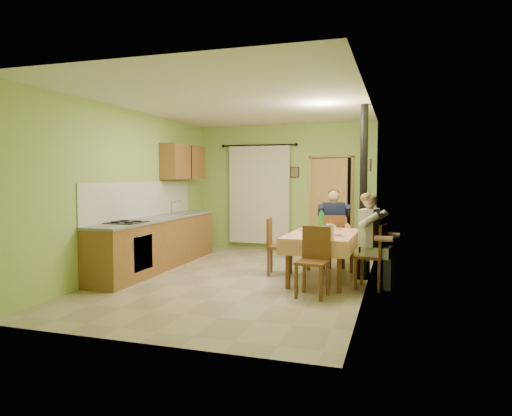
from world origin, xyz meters
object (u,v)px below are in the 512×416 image
(chair_left, at_px, (279,258))
(chair_far, at_px, (333,252))
(dining_table, at_px, (322,257))
(chair_near, at_px, (313,276))
(stove_flue, at_px, (363,216))
(man_right, at_px, (371,230))
(chair_right, at_px, (371,269))
(man_far, at_px, (334,219))

(chair_left, bearing_deg, chair_far, 132.10)
(dining_table, bearing_deg, chair_near, -86.84)
(dining_table, distance_m, stove_flue, 0.94)
(dining_table, height_order, man_right, man_right)
(chair_far, xyz_separation_m, stove_flue, (0.57, -0.79, 0.73))
(chair_near, distance_m, chair_left, 1.45)
(chair_right, distance_m, man_far, 1.72)
(chair_far, xyz_separation_m, chair_right, (0.75, -1.42, -0.00))
(chair_left, distance_m, man_right, 1.71)
(man_right, relative_size, stove_flue, 0.50)
(stove_flue, bearing_deg, chair_far, 125.94)
(chair_left, bearing_deg, stove_flue, 88.11)
(chair_near, distance_m, man_right, 1.18)
(chair_left, relative_size, man_right, 0.69)
(chair_far, distance_m, man_right, 1.70)
(man_far, bearing_deg, dining_table, -102.64)
(man_far, bearing_deg, chair_far, -90.00)
(chair_left, relative_size, stove_flue, 0.34)
(chair_far, bearing_deg, man_far, 90.00)
(chair_near, bearing_deg, chair_left, -50.26)
(chair_near, relative_size, stove_flue, 0.34)
(chair_near, height_order, chair_right, same)
(man_far, bearing_deg, man_right, -74.01)
(dining_table, relative_size, chair_right, 1.80)
(chair_near, distance_m, chair_right, 1.03)
(chair_right, xyz_separation_m, man_far, (-0.75, 1.44, 0.59))
(dining_table, relative_size, man_far, 1.25)
(dining_table, distance_m, chair_left, 0.79)
(man_right, bearing_deg, stove_flue, 26.16)
(dining_table, xyz_separation_m, chair_left, (-0.76, 0.19, -0.09))
(chair_left, xyz_separation_m, man_right, (1.52, -0.51, 0.59))
(chair_near, xyz_separation_m, chair_left, (-0.79, 1.22, -0.00))
(dining_table, xyz_separation_m, man_right, (0.77, -0.31, 0.50))
(dining_table, bearing_deg, chair_left, 167.19)
(chair_right, relative_size, stove_flue, 0.34)
(chair_near, distance_m, man_far, 2.23)
(chair_far, relative_size, stove_flue, 0.34)
(chair_far, xyz_separation_m, chair_near, (0.00, -2.13, -0.00))
(chair_far, relative_size, chair_left, 1.00)
(dining_table, bearing_deg, chair_far, 90.00)
(chair_right, bearing_deg, man_right, 90.00)
(chair_far, distance_m, man_far, 0.59)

